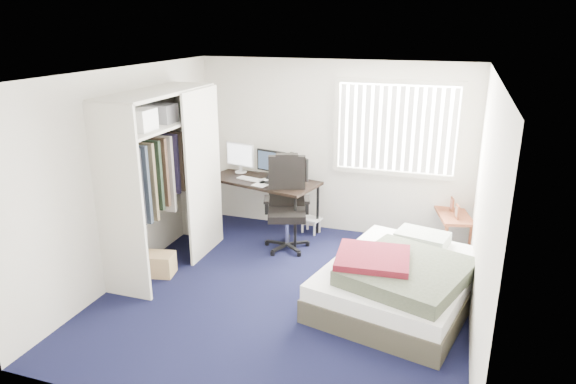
# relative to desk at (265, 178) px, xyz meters

# --- Properties ---
(ground) EXTENTS (4.20, 4.20, 0.00)m
(ground) POSITION_rel_desk_xyz_m (0.92, -1.75, -0.81)
(ground) COLOR black
(ground) RESTS_ON ground
(room_shell) EXTENTS (4.20, 4.20, 4.20)m
(room_shell) POSITION_rel_desk_xyz_m (0.92, -1.75, 0.70)
(room_shell) COLOR silver
(room_shell) RESTS_ON ground
(window_assembly) EXTENTS (1.72, 0.09, 1.32)m
(window_assembly) POSITION_rel_desk_xyz_m (1.82, 0.29, 0.79)
(window_assembly) COLOR white
(window_assembly) RESTS_ON ground
(closet) EXTENTS (0.64, 1.84, 2.22)m
(closet) POSITION_rel_desk_xyz_m (-0.75, -1.49, 0.54)
(closet) COLOR beige
(closet) RESTS_ON ground
(desk) EXTENTS (1.74, 1.11, 1.25)m
(desk) POSITION_rel_desk_xyz_m (0.00, 0.00, 0.00)
(desk) COLOR black
(desk) RESTS_ON ground
(office_chair) EXTENTS (0.76, 0.76, 1.29)m
(office_chair) POSITION_rel_desk_xyz_m (0.50, -0.47, -0.32)
(office_chair) COLOR black
(office_chair) RESTS_ON ground
(footstool) EXTENTS (0.33, 0.29, 0.23)m
(footstool) POSITION_rel_desk_xyz_m (0.69, 0.10, -0.64)
(footstool) COLOR white
(footstool) RESTS_ON ground
(nightstand) EXTENTS (0.57, 0.86, 0.72)m
(nightstand) POSITION_rel_desk_xyz_m (2.67, 0.10, -0.34)
(nightstand) COLOR brown
(nightstand) RESTS_ON ground
(bed) EXTENTS (1.91, 2.28, 0.66)m
(bed) POSITION_rel_desk_xyz_m (2.18, -1.52, -0.53)
(bed) COLOR #3A362A
(bed) RESTS_ON ground
(pine_box) EXTENTS (0.41, 0.34, 0.28)m
(pine_box) POSITION_rel_desk_xyz_m (-0.73, -1.78, -0.68)
(pine_box) COLOR tan
(pine_box) RESTS_ON ground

